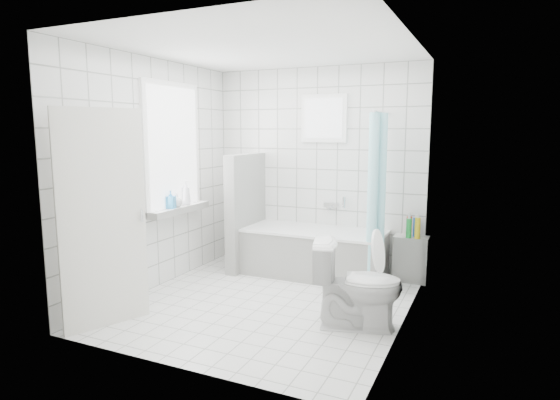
% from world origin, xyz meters
% --- Properties ---
extents(ground, '(3.00, 3.00, 0.00)m').
position_xyz_m(ground, '(0.00, 0.00, 0.00)').
color(ground, white).
rests_on(ground, ground).
extents(ceiling, '(3.00, 3.00, 0.00)m').
position_xyz_m(ceiling, '(0.00, 0.00, 2.60)').
color(ceiling, white).
rests_on(ceiling, ground).
extents(wall_back, '(2.80, 0.02, 2.60)m').
position_xyz_m(wall_back, '(0.00, 1.50, 1.30)').
color(wall_back, white).
rests_on(wall_back, ground).
extents(wall_front, '(2.80, 0.02, 2.60)m').
position_xyz_m(wall_front, '(0.00, -1.50, 1.30)').
color(wall_front, white).
rests_on(wall_front, ground).
extents(wall_left, '(0.02, 3.00, 2.60)m').
position_xyz_m(wall_left, '(-1.40, 0.00, 1.30)').
color(wall_left, white).
rests_on(wall_left, ground).
extents(wall_right, '(0.02, 3.00, 2.60)m').
position_xyz_m(wall_right, '(1.40, 0.00, 1.30)').
color(wall_right, white).
rests_on(wall_right, ground).
extents(window_left, '(0.01, 0.90, 1.40)m').
position_xyz_m(window_left, '(-1.35, 0.30, 1.60)').
color(window_left, white).
rests_on(window_left, wall_left).
extents(window_back, '(0.50, 0.01, 0.50)m').
position_xyz_m(window_back, '(0.10, 1.46, 1.95)').
color(window_back, white).
rests_on(window_back, wall_back).
extents(window_sill, '(0.18, 1.02, 0.08)m').
position_xyz_m(window_sill, '(-1.31, 0.30, 0.86)').
color(window_sill, white).
rests_on(window_sill, wall_left).
extents(door, '(0.35, 0.75, 2.00)m').
position_xyz_m(door, '(-1.09, -1.11, 1.00)').
color(door, silver).
rests_on(door, ground).
extents(bathtub, '(1.74, 0.77, 0.58)m').
position_xyz_m(bathtub, '(0.12, 1.12, 0.29)').
color(bathtub, white).
rests_on(bathtub, ground).
extents(partition_wall, '(0.15, 0.85, 1.50)m').
position_xyz_m(partition_wall, '(-0.82, 1.07, 0.75)').
color(partition_wall, white).
rests_on(partition_wall, ground).
extents(tiled_ledge, '(0.40, 0.24, 0.55)m').
position_xyz_m(tiled_ledge, '(1.26, 1.38, 0.28)').
color(tiled_ledge, white).
rests_on(tiled_ledge, ground).
extents(toilet, '(0.89, 0.65, 0.82)m').
position_xyz_m(toilet, '(1.03, -0.20, 0.41)').
color(toilet, white).
rests_on(toilet, ground).
extents(curtain_rod, '(0.02, 0.80, 0.02)m').
position_xyz_m(curtain_rod, '(0.93, 1.10, 2.00)').
color(curtain_rod, silver).
rests_on(curtain_rod, wall_back).
extents(shower_curtain, '(0.14, 0.48, 1.78)m').
position_xyz_m(shower_curtain, '(0.93, 0.97, 1.10)').
color(shower_curtain, '#51E1EE').
rests_on(shower_curtain, curtain_rod).
extents(tub_faucet, '(0.18, 0.06, 0.06)m').
position_xyz_m(tub_faucet, '(0.22, 1.46, 0.85)').
color(tub_faucet, silver).
rests_on(tub_faucet, wall_back).
extents(sill_bottles, '(0.16, 0.43, 0.30)m').
position_xyz_m(sill_bottles, '(-1.30, 0.31, 1.02)').
color(sill_bottles, silver).
rests_on(sill_bottles, window_sill).
extents(ledge_bottles, '(0.18, 0.18, 0.25)m').
position_xyz_m(ledge_bottles, '(1.27, 1.34, 0.67)').
color(ledge_bottles, green).
rests_on(ledge_bottles, tiled_ledge).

